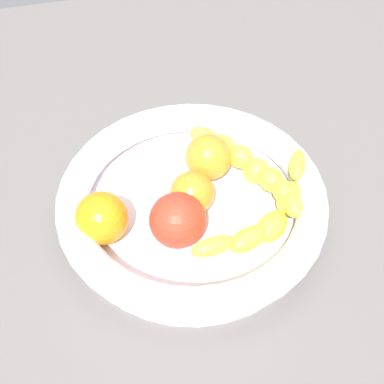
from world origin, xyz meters
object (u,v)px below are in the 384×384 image
at_px(banana_draped_left, 253,168).
at_px(banana_draped_right, 267,217).
at_px(tomato_red, 178,220).
at_px(orange_front, 194,195).
at_px(fruit_bowl, 192,202).
at_px(orange_mid_right, 102,218).
at_px(orange_mid_left, 208,157).

xyz_separation_m(banana_draped_left, banana_draped_right, (-0.01, -0.08, 0.00)).
xyz_separation_m(banana_draped_right, tomato_red, (-0.11, 0.02, 0.00)).
relative_size(orange_front, tomato_red, 0.83).
distance_m(fruit_bowl, tomato_red, 0.06).
distance_m(banana_draped_left, orange_mid_right, 0.21).
height_order(orange_mid_left, orange_mid_right, orange_mid_right).
bearing_deg(fruit_bowl, orange_mid_right, -172.16).
height_order(fruit_bowl, orange_mid_right, orange_mid_right).
height_order(orange_front, orange_mid_right, orange_mid_right).
relative_size(orange_front, orange_mid_right, 0.87).
xyz_separation_m(orange_mid_right, tomato_red, (0.09, -0.03, 0.00)).
bearing_deg(banana_draped_right, tomato_red, 170.72).
bearing_deg(orange_mid_left, fruit_bowl, -123.77).
xyz_separation_m(fruit_bowl, orange_mid_right, (-0.12, -0.02, 0.02)).
bearing_deg(orange_mid_left, orange_front, -121.11).
bearing_deg(fruit_bowl, orange_front, -72.69).
distance_m(fruit_bowl, orange_mid_left, 0.07).
bearing_deg(banana_draped_right, orange_mid_right, 167.33).
xyz_separation_m(fruit_bowl, orange_front, (0.00, -0.00, 0.02)).
xyz_separation_m(orange_front, tomato_red, (-0.03, -0.04, 0.01)).
relative_size(banana_draped_left, orange_mid_right, 2.79).
relative_size(orange_mid_right, tomato_red, 0.95).
relative_size(banana_draped_right, orange_mid_right, 2.80).
bearing_deg(tomato_red, banana_draped_left, 28.79).
distance_m(banana_draped_left, tomato_red, 0.13).
relative_size(fruit_bowl, orange_front, 6.07).
height_order(orange_front, tomato_red, tomato_red).
bearing_deg(banana_draped_left, orange_front, -163.66).
relative_size(fruit_bowl, orange_mid_right, 5.28).
relative_size(fruit_bowl, banana_draped_left, 1.89).
xyz_separation_m(banana_draped_right, orange_mid_right, (-0.19, 0.04, 0.00)).
bearing_deg(orange_mid_right, banana_draped_right, -12.67).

